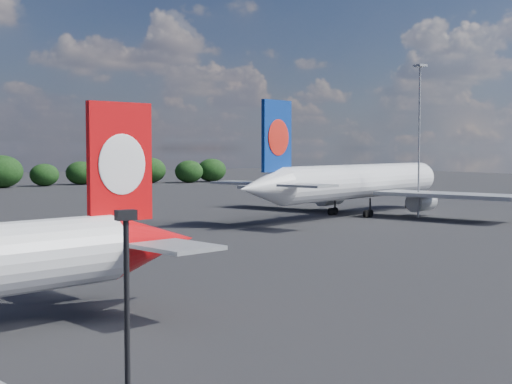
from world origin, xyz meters
TOP-DOWN VIEW (x-y plane):
  - china_southern_airliner at (64.77, 60.36)m, footprint 53.29×51.18m
  - apron_lamp_post at (-3.05, -12.12)m, footprint 0.55×0.30m
  - floodlight_mast_near at (71.14, 52.06)m, footprint 1.60×1.60m

SIDE VIEW (x-z plane):
  - apron_lamp_post at x=-3.05m, z-range 0.63..10.02m
  - china_southern_airliner at x=64.77m, z-range -3.48..14.34m
  - floodlight_mast_near at x=71.14m, z-range 3.36..27.54m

